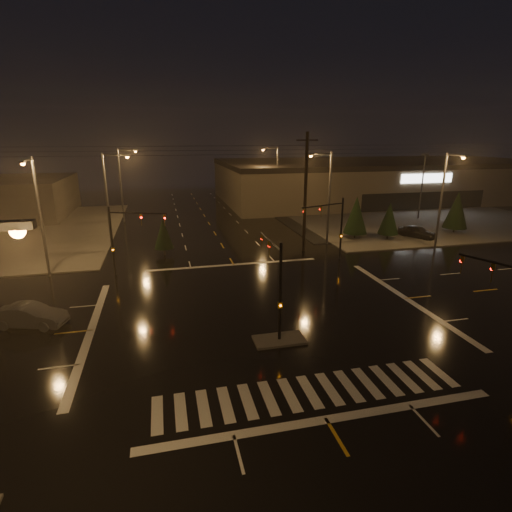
% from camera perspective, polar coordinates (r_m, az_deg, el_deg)
% --- Properties ---
extents(ground, '(140.00, 140.00, 0.00)m').
position_cam_1_polar(ground, '(27.46, 0.94, -8.13)').
color(ground, black).
rests_on(ground, ground).
extents(sidewalk_ne, '(36.00, 36.00, 0.12)m').
position_cam_1_polar(sidewalk_ne, '(66.13, 20.17, 5.69)').
color(sidewalk_ne, '#4C4943').
rests_on(sidewalk_ne, ground).
extents(median_island, '(3.00, 1.60, 0.15)m').
position_cam_1_polar(median_island, '(23.99, 3.35, -11.86)').
color(median_island, '#4C4943').
rests_on(median_island, ground).
extents(crosswalk, '(15.00, 2.60, 0.01)m').
position_cam_1_polar(crosswalk, '(20.01, 7.67, -18.64)').
color(crosswalk, beige).
rests_on(crosswalk, ground).
extents(stop_bar_near, '(16.00, 0.50, 0.01)m').
position_cam_1_polar(stop_bar_near, '(18.55, 10.03, -22.02)').
color(stop_bar_near, beige).
rests_on(stop_bar_near, ground).
extents(stop_bar_far, '(16.00, 0.50, 0.01)m').
position_cam_1_polar(stop_bar_far, '(37.50, -3.21, -1.23)').
color(stop_bar_far, beige).
rests_on(stop_bar_far, ground).
extents(parking_lot, '(50.00, 24.00, 0.08)m').
position_cam_1_polar(parking_lot, '(67.44, 24.66, 5.36)').
color(parking_lot, black).
rests_on(parking_lot, ground).
extents(retail_building, '(60.20, 28.30, 7.20)m').
position_cam_1_polar(retail_building, '(81.70, 17.27, 10.56)').
color(retail_building, brown).
rests_on(retail_building, ground).
extents(signal_mast_median, '(0.25, 4.59, 6.00)m').
position_cam_1_polar(signal_mast_median, '(23.30, 2.85, -2.83)').
color(signal_mast_median, black).
rests_on(signal_mast_median, ground).
extents(signal_mast_ne, '(4.84, 1.86, 6.00)m').
position_cam_1_polar(signal_mast_ne, '(38.49, 11.03, 4.79)').
color(signal_mast_ne, black).
rests_on(signal_mast_ne, ground).
extents(signal_mast_nw, '(4.84, 1.86, 6.00)m').
position_cam_1_polar(signal_mast_nw, '(35.29, -18.43, 3.16)').
color(signal_mast_nw, black).
rests_on(signal_mast_nw, ground).
extents(streetlight_1, '(2.77, 0.32, 10.00)m').
position_cam_1_polar(streetlight_1, '(42.82, -20.14, 8.00)').
color(streetlight_1, '#38383A').
rests_on(streetlight_1, ground).
extents(streetlight_2, '(2.77, 0.32, 10.00)m').
position_cam_1_polar(streetlight_2, '(58.63, -18.50, 10.25)').
color(streetlight_2, '#38383A').
rests_on(streetlight_2, ground).
extents(streetlight_3, '(2.77, 0.32, 10.00)m').
position_cam_1_polar(streetlight_3, '(44.12, 10.08, 8.98)').
color(streetlight_3, '#38383A').
rests_on(streetlight_3, ground).
extents(streetlight_4, '(2.77, 0.32, 10.00)m').
position_cam_1_polar(streetlight_4, '(62.87, 2.78, 11.45)').
color(streetlight_4, '#38383A').
rests_on(streetlight_4, ground).
extents(streetlight_5, '(0.32, 2.77, 10.00)m').
position_cam_1_polar(streetlight_5, '(37.10, -28.66, 5.78)').
color(streetlight_5, '#38383A').
rests_on(streetlight_5, ground).
extents(streetlight_6, '(0.32, 2.77, 10.00)m').
position_cam_1_polar(streetlight_6, '(45.57, 25.26, 7.90)').
color(streetlight_6, '#38383A').
rests_on(streetlight_6, ground).
extents(utility_pole_1, '(2.20, 0.32, 12.00)m').
position_cam_1_polar(utility_pole_1, '(41.06, 7.07, 9.01)').
color(utility_pole_1, black).
rests_on(utility_pole_1, ground).
extents(conifer_0, '(2.73, 2.73, 4.97)m').
position_cam_1_polar(conifer_0, '(47.79, 14.10, 5.71)').
color(conifer_0, black).
rests_on(conifer_0, ground).
extents(conifer_1, '(2.34, 2.34, 4.35)m').
position_cam_1_polar(conifer_1, '(48.48, 18.48, 5.13)').
color(conifer_1, black).
rests_on(conifer_1, ground).
extents(conifer_2, '(2.86, 2.86, 5.16)m').
position_cam_1_polar(conifer_2, '(54.96, 26.75, 5.91)').
color(conifer_2, black).
rests_on(conifer_2, ground).
extents(conifer_3, '(1.94, 1.94, 3.73)m').
position_cam_1_polar(conifer_3, '(41.05, -13.10, 3.14)').
color(conifer_3, black).
rests_on(conifer_3, ground).
extents(car_parked, '(3.73, 4.72, 1.51)m').
position_cam_1_polar(car_parked, '(50.93, 22.04, 3.25)').
color(car_parked, black).
rests_on(car_parked, ground).
extents(car_crossing, '(4.69, 2.79, 1.46)m').
position_cam_1_polar(car_crossing, '(29.08, -29.60, -7.42)').
color(car_crossing, '#53565A').
rests_on(car_crossing, ground).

